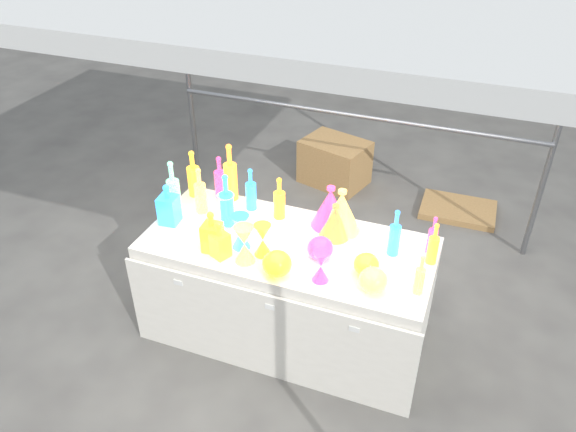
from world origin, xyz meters
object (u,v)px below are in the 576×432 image
(lampshade_0, at_px, (335,221))
(display_table, at_px, (287,289))
(cardboard_box_closed, at_px, (335,162))
(bottle_0, at_px, (193,173))
(globe_0, at_px, (277,265))
(decanter_0, at_px, (212,231))

(lampshade_0, bearing_deg, display_table, -127.78)
(lampshade_0, bearing_deg, cardboard_box_closed, 122.18)
(cardboard_box_closed, distance_m, bottle_0, 1.96)
(globe_0, bearing_deg, bottle_0, 144.79)
(bottle_0, height_order, decanter_0, bottle_0)
(decanter_0, bearing_deg, bottle_0, 123.85)
(decanter_0, bearing_deg, lampshade_0, 27.43)
(decanter_0, height_order, lampshade_0, decanter_0)
(display_table, height_order, decanter_0, decanter_0)
(display_table, xyz_separation_m, globe_0, (0.05, -0.30, 0.44))
(globe_0, bearing_deg, decanter_0, 170.07)
(display_table, distance_m, lampshade_0, 0.58)
(display_table, distance_m, cardboard_box_closed, 2.10)
(decanter_0, distance_m, lampshade_0, 0.76)
(bottle_0, bearing_deg, display_table, -21.03)
(bottle_0, relative_size, decanter_0, 1.26)
(bottle_0, bearing_deg, globe_0, -35.21)
(decanter_0, distance_m, globe_0, 0.46)
(display_table, bearing_deg, decanter_0, -151.64)
(bottle_0, bearing_deg, cardboard_box_closed, 73.58)
(decanter_0, bearing_deg, display_table, 24.34)
(bottle_0, height_order, lampshade_0, bottle_0)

